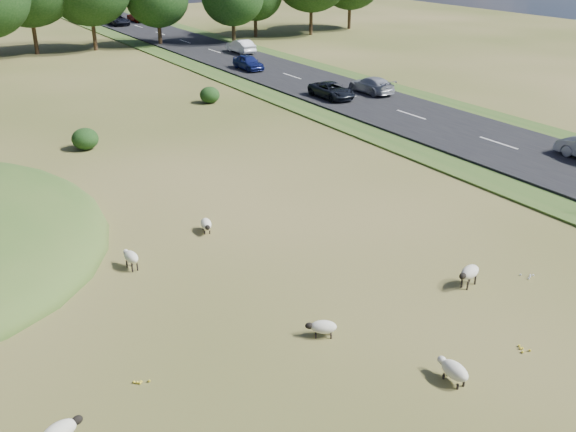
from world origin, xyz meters
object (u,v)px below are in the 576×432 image
(sheep_3, at_px, (206,224))
(car_7, at_px, (248,62))
(car_6, at_px, (241,46))
(sheep_1, at_px, (469,272))
(car_2, at_px, (332,90))
(car_1, at_px, (371,85))
(car_0, at_px, (138,16))
(sheep_5, at_px, (131,257))
(sheep_4, at_px, (323,327))
(sheep_0, at_px, (60,431))
(sheep_2, at_px, (454,370))
(car_3, at_px, (118,20))

(sheep_3, bearing_deg, car_7, 164.91)
(sheep_3, bearing_deg, car_6, 166.54)
(sheep_1, relative_size, car_2, 0.28)
(car_2, bearing_deg, car_1, -3.34)
(car_0, distance_m, car_1, 54.19)
(sheep_5, bearing_deg, car_0, -25.95)
(sheep_4, height_order, car_2, car_2)
(sheep_0, xyz_separation_m, sheep_3, (8.82, 9.96, -0.20))
(car_7, bearing_deg, sheep_4, -115.71)
(sheep_2, height_order, sheep_5, sheep_5)
(car_1, bearing_deg, sheep_4, 48.54)
(sheep_2, distance_m, car_6, 56.43)
(sheep_5, height_order, car_6, car_6)
(car_1, bearing_deg, car_7, -74.64)
(car_1, height_order, car_2, car_1)
(sheep_5, bearing_deg, car_7, -41.31)
(sheep_1, height_order, car_3, car_3)
(car_2, relative_size, car_3, 0.89)
(sheep_1, bearing_deg, car_2, -129.33)
(sheep_3, bearing_deg, car_3, -178.68)
(sheep_0, height_order, sheep_2, sheep_0)
(car_2, bearing_deg, sheep_4, -126.17)
(sheep_4, bearing_deg, car_1, -97.91)
(sheep_0, xyz_separation_m, car_1, (31.54, 26.57, 0.32))
(sheep_4, bearing_deg, car_3, -70.29)
(car_0, bearing_deg, sheep_4, 74.01)
(car_3, xyz_separation_m, car_7, (0.00, -38.01, 0.00))
(car_6, bearing_deg, car_0, -90.00)
(sheep_5, bearing_deg, sheep_3, -74.87)
(sheep_0, distance_m, car_2, 38.56)
(car_6, bearing_deg, sheep_0, 57.20)
(sheep_2, bearing_deg, sheep_4, 26.57)
(sheep_1, xyz_separation_m, car_6, (16.43, 48.60, 0.37))
(sheep_5, xyz_separation_m, car_0, (26.71, 72.32, 0.48))
(car_6, bearing_deg, sheep_4, 64.60)
(sheep_5, relative_size, car_3, 0.22)
(car_0, height_order, car_6, car_0)
(car_2, xyz_separation_m, car_3, (0.00, 51.62, 0.07))
(sheep_5, bearing_deg, sheep_4, -160.37)
(sheep_5, xyz_separation_m, car_3, (22.91, 69.97, 0.41))
(sheep_3, xyz_separation_m, car_1, (22.72, 16.61, 0.52))
(sheep_0, bearing_deg, car_3, 55.71)
(sheep_0, bearing_deg, car_0, 53.86)
(car_1, bearing_deg, car_2, -3.34)
(car_3, bearing_deg, car_2, -90.00)
(sheep_2, relative_size, car_3, 0.24)
(sheep_5, bearing_deg, sheep_1, -133.90)
(car_3, relative_size, car_6, 1.14)
(sheep_3, relative_size, car_0, 0.21)
(sheep_4, bearing_deg, sheep_2, 149.63)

